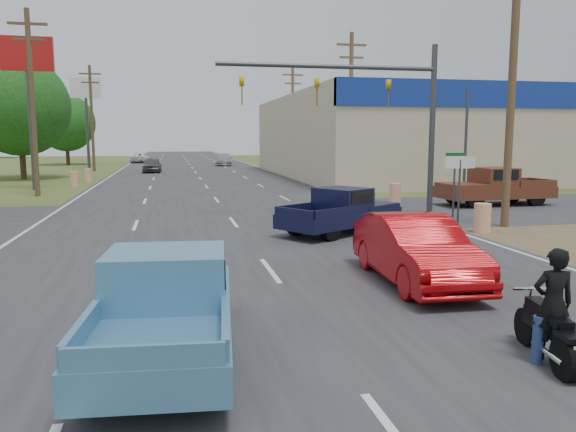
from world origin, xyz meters
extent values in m
cube|color=#2D2D30|center=(0.00, 40.00, 0.01)|extent=(15.00, 180.00, 0.02)
cube|color=#2D2D30|center=(0.00, 18.00, 0.01)|extent=(120.00, 10.00, 0.02)
cube|color=#B7A88C|center=(32.00, 40.00, 3.30)|extent=(50.00, 28.00, 6.60)
cylinder|color=#4C3823|center=(9.50, 13.00, 5.00)|extent=(0.28, 0.28, 10.00)
cylinder|color=#4C3823|center=(9.50, 31.00, 5.00)|extent=(0.28, 0.28, 10.00)
cube|color=#4C3823|center=(9.50, 31.00, 9.20)|extent=(2.00, 0.14, 0.14)
cube|color=#4C3823|center=(9.50, 31.00, 8.40)|extent=(1.60, 0.14, 0.14)
cylinder|color=#4C3823|center=(9.50, 49.00, 5.00)|extent=(0.28, 0.28, 10.00)
cube|color=#4C3823|center=(9.50, 49.00, 9.20)|extent=(2.00, 0.14, 0.14)
cube|color=#4C3823|center=(9.50, 49.00, 8.40)|extent=(1.60, 0.14, 0.14)
cylinder|color=#4C3823|center=(-9.50, 28.00, 5.00)|extent=(0.28, 0.28, 10.00)
cube|color=#4C3823|center=(-9.50, 28.00, 9.20)|extent=(2.00, 0.14, 0.14)
cube|color=#4C3823|center=(-9.50, 28.00, 8.40)|extent=(1.60, 0.14, 0.14)
cylinder|color=#4C3823|center=(-9.50, 52.00, 5.00)|extent=(0.28, 0.28, 10.00)
cube|color=#4C3823|center=(-9.50, 52.00, 9.20)|extent=(2.00, 0.14, 0.14)
cube|color=#4C3823|center=(-9.50, 52.00, 8.40)|extent=(1.60, 0.14, 0.14)
cylinder|color=#422D19|center=(-13.50, 42.00, 1.62)|extent=(0.44, 0.44, 3.24)
sphere|color=#144714|center=(-13.50, 42.00, 5.58)|extent=(7.56, 7.56, 7.56)
cylinder|color=#422D19|center=(-14.20, 66.00, 1.44)|extent=(0.44, 0.44, 2.88)
sphere|color=#144714|center=(-14.20, 66.00, 4.96)|extent=(6.72, 6.72, 6.72)
cylinder|color=#422D19|center=(55.00, 70.00, 1.80)|extent=(0.44, 0.44, 3.60)
sphere|color=#144714|center=(55.00, 70.00, 6.20)|extent=(8.40, 8.40, 8.40)
cylinder|color=#422D19|center=(30.00, 95.00, 1.71)|extent=(0.44, 0.44, 3.42)
sphere|color=#144714|center=(30.00, 95.00, 5.89)|extent=(7.98, 7.98, 7.98)
cylinder|color=orange|center=(8.00, 12.00, 0.50)|extent=(0.56, 0.56, 1.00)
cylinder|color=orange|center=(8.40, 20.50, 0.50)|extent=(0.56, 0.56, 1.00)
cylinder|color=orange|center=(-8.50, 34.00, 0.50)|extent=(0.56, 0.56, 1.00)
cylinder|color=orange|center=(-8.20, 38.00, 0.50)|extent=(0.56, 0.56, 1.00)
cylinder|color=#3F3F44|center=(-10.50, 32.00, 4.50)|extent=(0.30, 0.30, 9.00)
cube|color=#B21414|center=(-10.50, 32.00, 8.20)|extent=(3.00, 0.35, 2.00)
cylinder|color=#3F3F44|center=(-10.50, 56.00, 4.50)|extent=(0.30, 0.30, 9.00)
cube|color=white|center=(-10.50, 56.00, 8.20)|extent=(3.00, 0.35, 2.00)
cylinder|color=#3F3F44|center=(8.20, 14.00, 1.20)|extent=(0.08, 0.08, 2.40)
cube|color=white|center=(8.20, 14.00, 2.30)|extent=(1.20, 0.05, 0.45)
cylinder|color=#3F3F44|center=(8.80, 15.50, 1.20)|extent=(0.08, 0.08, 2.40)
cube|color=#0C591E|center=(8.80, 15.50, 2.50)|extent=(0.80, 0.04, 0.22)
cylinder|color=#3F3F44|center=(8.50, 17.00, 3.50)|extent=(0.24, 0.24, 7.00)
cylinder|color=#3F3F44|center=(4.00, 17.00, 6.00)|extent=(9.00, 0.18, 0.18)
imported|color=gold|center=(6.50, 17.00, 5.55)|extent=(0.18, 0.40, 1.10)
imported|color=gold|center=(3.50, 17.00, 5.55)|extent=(0.18, 0.40, 1.10)
imported|color=gold|center=(0.50, 17.00, 5.55)|extent=(0.18, 0.40, 1.10)
imported|color=#AD070C|center=(2.94, 6.24, 0.75)|extent=(1.75, 4.59, 1.49)
cylinder|color=black|center=(2.81, 1.13, 0.29)|extent=(0.38, 0.63, 0.59)
cylinder|color=black|center=(3.03, 2.40, 0.29)|extent=(0.20, 0.60, 0.59)
cube|color=black|center=(2.92, 1.79, 0.55)|extent=(0.37, 1.09, 0.27)
cube|color=black|center=(2.96, 2.01, 0.73)|extent=(0.31, 0.52, 0.20)
cube|color=black|center=(2.88, 1.52, 0.70)|extent=(0.35, 0.53, 0.09)
cylinder|color=white|center=(3.00, 2.27, 0.94)|extent=(0.58, 0.14, 0.04)
imported|color=black|center=(2.90, 1.64, 0.80)|extent=(0.64, 0.47, 1.59)
cylinder|color=black|center=(-3.04, 4.53, 0.37)|extent=(0.34, 0.75, 0.73)
cylinder|color=black|center=(-1.51, 4.39, 0.37)|extent=(0.34, 0.75, 0.73)
cylinder|color=black|center=(-3.30, 1.69, 0.37)|extent=(0.34, 0.75, 0.73)
cylinder|color=black|center=(-1.77, 1.55, 0.37)|extent=(0.34, 0.75, 0.73)
cube|color=teal|center=(-2.40, 3.04, 0.57)|extent=(2.25, 4.90, 0.48)
cube|color=teal|center=(-2.27, 4.46, 0.87)|extent=(1.90, 1.96, 0.16)
cube|color=teal|center=(-2.39, 3.13, 1.19)|extent=(1.81, 1.57, 0.78)
cube|color=black|center=(-2.39, 3.13, 1.33)|extent=(1.82, 1.29, 0.41)
cube|color=teal|center=(-2.61, 0.72, 0.93)|extent=(1.68, 0.23, 0.27)
cylinder|color=black|center=(4.02, 14.27, 0.35)|extent=(0.74, 0.61, 0.71)
cylinder|color=black|center=(4.84, 13.02, 0.35)|extent=(0.74, 0.61, 0.71)
cylinder|color=black|center=(1.71, 12.75, 0.35)|extent=(0.74, 0.61, 0.71)
cylinder|color=black|center=(2.53, 11.50, 0.35)|extent=(0.74, 0.61, 0.71)
cube|color=#111333|center=(3.27, 12.89, 0.55)|extent=(4.83, 4.02, 0.46)
cube|color=#111333|center=(4.43, 13.65, 0.84)|extent=(2.39, 2.37, 0.16)
cube|color=#111333|center=(3.35, 12.94, 1.15)|extent=(2.05, 2.12, 0.75)
cube|color=black|center=(3.35, 12.94, 1.29)|extent=(1.84, 2.00, 0.40)
cube|color=#111333|center=(1.38, 11.65, 0.90)|extent=(0.96, 1.40, 0.27)
cylinder|color=black|center=(11.24, 18.05, 0.42)|extent=(0.85, 0.35, 0.83)
cylinder|color=black|center=(11.15, 19.80, 0.42)|extent=(0.85, 0.35, 0.83)
cylinder|color=black|center=(14.49, 18.21, 0.42)|extent=(0.85, 0.35, 0.83)
cylinder|color=black|center=(14.40, 19.96, 0.42)|extent=(0.85, 0.35, 0.83)
cube|color=#592B1A|center=(12.82, 19.00, 0.65)|extent=(5.52, 2.35, 0.54)
cube|color=#592B1A|center=(11.19, 18.92, 0.99)|extent=(2.16, 2.08, 0.19)
cube|color=#592B1A|center=(12.71, 19.00, 1.36)|extent=(1.72, 2.00, 0.89)
cube|color=black|center=(12.71, 19.00, 1.51)|extent=(1.40, 2.02, 0.47)
cube|color=#592B1A|center=(15.47, 19.13, 1.06)|extent=(0.18, 1.92, 0.31)
imported|color=#4D4D51|center=(-3.95, 48.75, 0.69)|extent=(1.73, 4.10, 1.38)
imported|color=#A4A3A8|center=(3.82, 60.58, 0.67)|extent=(2.38, 4.81, 1.34)
imported|color=white|center=(-6.05, 70.30, 0.63)|extent=(2.55, 4.74, 1.27)
camera|label=1|loc=(-2.29, -5.02, 3.19)|focal=35.00mm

